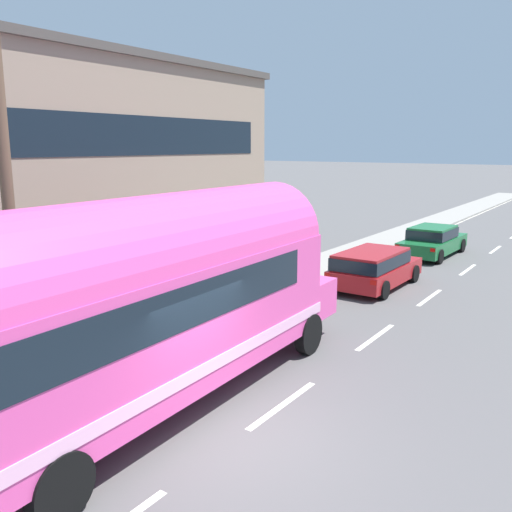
{
  "coord_description": "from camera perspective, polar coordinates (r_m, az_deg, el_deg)",
  "views": [
    {
      "loc": [
        5.19,
        -6.93,
        5.0
      ],
      "look_at": [
        -2.1,
        3.72,
        2.39
      ],
      "focal_mm": 38.43,
      "sensor_mm": 36.0,
      "label": 1
    }
  ],
  "objects": [
    {
      "name": "sidewalk_slab",
      "position": [
        20.44,
        2.87,
        -2.53
      ],
      "size": [
        2.37,
        90.0,
        0.15
      ],
      "primitive_type": "cube",
      "color": "gray",
      "rests_on": "ground"
    },
    {
      "name": "utility_pole",
      "position": [
        11.78,
        -24.6,
        7.6
      ],
      "size": [
        1.8,
        0.24,
        8.5
      ],
      "color": "brown",
      "rests_on": "ground"
    },
    {
      "name": "painted_bus",
      "position": [
        10.09,
        -12.51,
        -4.36
      ],
      "size": [
        2.84,
        11.79,
        4.12
      ],
      "color": "#EA4C9E",
      "rests_on": "ground"
    },
    {
      "name": "car_lead",
      "position": [
        19.89,
        12.13,
        -1.04
      ],
      "size": [
        2.07,
        4.35,
        1.37
      ],
      "color": "#A5191E",
      "rests_on": "ground"
    },
    {
      "name": "car_second",
      "position": [
        26.47,
        17.91,
        1.62
      ],
      "size": [
        2.03,
        4.78,
        1.37
      ],
      "color": "#196633",
      "rests_on": "ground"
    },
    {
      "name": "lane_markings",
      "position": [
        21.67,
        11.81,
        -2.15
      ],
      "size": [
        4.11,
        80.0,
        0.01
      ],
      "color": "silver",
      "rests_on": "ground"
    },
    {
      "name": "ground_plane",
      "position": [
        10.0,
        -2.23,
        -18.59
      ],
      "size": [
        300.0,
        300.0,
        0.0
      ],
      "primitive_type": "plane",
      "color": "#565454"
    }
  ]
}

